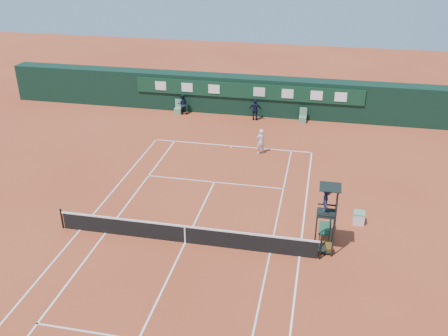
% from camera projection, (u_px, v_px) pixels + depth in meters
% --- Properties ---
extents(ground, '(90.00, 90.00, 0.00)m').
position_uv_depth(ground, '(185.00, 243.00, 24.08)').
color(ground, '#A84527').
rests_on(ground, ground).
extents(court_lines, '(11.05, 23.85, 0.01)m').
position_uv_depth(court_lines, '(185.00, 243.00, 24.07)').
color(court_lines, white).
rests_on(court_lines, ground).
extents(tennis_net, '(12.90, 0.10, 1.10)m').
position_uv_depth(tennis_net, '(185.00, 234.00, 23.85)').
color(tennis_net, black).
rests_on(tennis_net, ground).
extents(back_wall, '(40.00, 1.65, 3.00)m').
position_uv_depth(back_wall, '(248.00, 95.00, 39.88)').
color(back_wall, black).
rests_on(back_wall, ground).
extents(linesman_chair_left, '(0.55, 0.50, 1.15)m').
position_uv_depth(linesman_chair_left, '(178.00, 110.00, 40.30)').
color(linesman_chair_left, '#5C8D63').
rests_on(linesman_chair_left, ground).
extents(linesman_chair_right, '(0.55, 0.50, 1.15)m').
position_uv_depth(linesman_chair_right, '(303.00, 118.00, 38.48)').
color(linesman_chair_right, '#548162').
rests_on(linesman_chair_right, ground).
extents(umpire_chair, '(0.96, 0.95, 3.42)m').
position_uv_depth(umpire_chair, '(327.00, 205.00, 22.43)').
color(umpire_chair, black).
rests_on(umpire_chair, ground).
extents(player_bench, '(0.56, 1.20, 1.10)m').
position_uv_depth(player_bench, '(327.00, 226.00, 24.31)').
color(player_bench, '#1B452E').
rests_on(player_bench, ground).
extents(tennis_bag, '(0.48, 0.84, 0.30)m').
position_uv_depth(tennis_bag, '(329.00, 247.00, 23.48)').
color(tennis_bag, black).
rests_on(tennis_bag, ground).
extents(cooler, '(0.57, 0.57, 0.65)m').
position_uv_depth(cooler, '(359.00, 218.00, 25.50)').
color(cooler, silver).
rests_on(cooler, ground).
extents(tennis_ball, '(0.06, 0.06, 0.06)m').
position_uv_depth(tennis_ball, '(229.00, 185.00, 29.33)').
color(tennis_ball, '#BCD331').
rests_on(tennis_ball, ground).
extents(player, '(0.75, 0.72, 1.73)m').
position_uv_depth(player, '(261.00, 141.00, 33.05)').
color(player, silver).
rests_on(player, ground).
extents(ball_kid_left, '(0.94, 0.81, 1.66)m').
position_uv_depth(ball_kid_left, '(183.00, 104.00, 39.95)').
color(ball_kid_left, black).
rests_on(ball_kid_left, ground).
extents(ball_kid_right, '(1.00, 0.45, 1.68)m').
position_uv_depth(ball_kid_right, '(255.00, 110.00, 38.69)').
color(ball_kid_right, black).
rests_on(ball_kid_right, ground).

